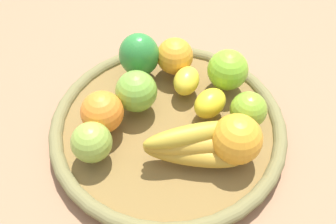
{
  "coord_description": "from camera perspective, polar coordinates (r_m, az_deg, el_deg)",
  "views": [
    {
      "loc": [
        0.35,
        -0.22,
        0.55
      ],
      "look_at": [
        0.0,
        0.0,
        0.06
      ],
      "focal_mm": 38.57,
      "sensor_mm": 36.0,
      "label": 1
    }
  ],
  "objects": [
    {
      "name": "banana_bunch",
      "position": [
        0.58,
        3.79,
        -5.27
      ],
      "size": [
        0.13,
        0.16,
        0.06
      ],
      "color": "#B98C2B",
      "rests_on": "basket"
    },
    {
      "name": "orange_2",
      "position": [
        0.63,
        -10.35,
        -0.0
      ],
      "size": [
        0.11,
        0.11,
        0.07
      ],
      "primitive_type": "sphere",
      "rotation": [
        0.0,
        0.0,
        0.75
      ],
      "color": "orange",
      "rests_on": "basket"
    },
    {
      "name": "lemon_0",
      "position": [
        0.69,
        2.93,
        4.94
      ],
      "size": [
        0.08,
        0.08,
        0.05
      ],
      "primitive_type": "ellipsoid",
      "rotation": [
        0.0,
        0.0,
        5.38
      ],
      "color": "yellow",
      "rests_on": "basket"
    },
    {
      "name": "apple_3",
      "position": [
        0.7,
        9.41,
        6.57
      ],
      "size": [
        0.08,
        0.08,
        0.08
      ],
      "primitive_type": "sphere",
      "rotation": [
        0.0,
        0.0,
        0.09
      ],
      "color": "#7FBC2B",
      "rests_on": "basket"
    },
    {
      "name": "basket",
      "position": [
        0.67,
        0.0,
        -2.17
      ],
      "size": [
        0.43,
        0.43,
        0.04
      ],
      "color": "brown",
      "rests_on": "ground_plane"
    },
    {
      "name": "apple_0",
      "position": [
        0.59,
        -11.79,
        -5.02
      ],
      "size": [
        0.08,
        0.08,
        0.07
      ],
      "primitive_type": "sphere",
      "rotation": [
        0.0,
        0.0,
        0.29
      ],
      "color": "#89A73E",
      "rests_on": "basket"
    },
    {
      "name": "apple_1",
      "position": [
        0.64,
        12.59,
        0.33
      ],
      "size": [
        0.08,
        0.08,
        0.06
      ],
      "primitive_type": "sphere",
      "rotation": [
        0.0,
        0.0,
        1.82
      ],
      "color": "#7EA72B",
      "rests_on": "basket"
    },
    {
      "name": "orange_0",
      "position": [
        0.72,
        1.09,
        8.82
      ],
      "size": [
        0.1,
        0.1,
        0.07
      ],
      "primitive_type": "sphere",
      "rotation": [
        0.0,
        0.0,
        5.82
      ],
      "color": "orange",
      "rests_on": "basket"
    },
    {
      "name": "ground_plane",
      "position": [
        0.69,
        0.0,
        -3.21
      ],
      "size": [
        2.4,
        2.4,
        0.0
      ],
      "primitive_type": "plane",
      "color": "#996C4C",
      "rests_on": "ground"
    },
    {
      "name": "bell_pepper",
      "position": [
        0.71,
        -4.58,
        8.97
      ],
      "size": [
        0.1,
        0.1,
        0.09
      ],
      "primitive_type": "ellipsoid",
      "rotation": [
        0.0,
        0.0,
        4.23
      ],
      "color": "#308437",
      "rests_on": "basket"
    },
    {
      "name": "apple_2",
      "position": [
        0.65,
        -5.03,
        3.28
      ],
      "size": [
        0.1,
        0.1,
        0.08
      ],
      "primitive_type": "sphere",
      "rotation": [
        0.0,
        0.0,
        5.83
      ],
      "color": "#76A93B",
      "rests_on": "basket"
    },
    {
      "name": "lemon_1",
      "position": [
        0.65,
        6.65,
        1.39
      ],
      "size": [
        0.07,
        0.08,
        0.05
      ],
      "primitive_type": "ellipsoid",
      "rotation": [
        0.0,
        0.0,
        1.84
      ],
      "color": "yellow",
      "rests_on": "basket"
    },
    {
      "name": "orange_1",
      "position": [
        0.59,
        10.79,
        -4.22
      ],
      "size": [
        0.12,
        0.12,
        0.08
      ],
      "primitive_type": "sphere",
      "rotation": [
        0.0,
        0.0,
        0.92
      ],
      "color": "orange",
      "rests_on": "basket"
    }
  ]
}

